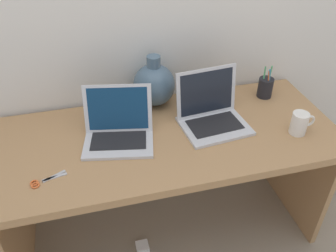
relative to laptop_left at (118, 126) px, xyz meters
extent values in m
plane|color=gray|center=(0.22, -0.04, -0.77)|extent=(6.00, 6.00, 0.00)
cube|color=silver|center=(0.22, 0.34, 0.43)|extent=(4.40, 0.04, 2.40)
cube|color=#AD7F51|center=(0.22, -0.04, -0.08)|extent=(1.63, 0.69, 0.04)
cube|color=#AD7F51|center=(-0.55, -0.04, -0.44)|extent=(0.03, 0.59, 0.67)
cube|color=#AD7F51|center=(1.00, -0.04, -0.44)|extent=(0.03, 0.59, 0.67)
cube|color=silver|center=(-0.01, -0.04, -0.05)|extent=(0.35, 0.30, 0.01)
cube|color=black|center=(-0.01, -0.04, -0.04)|extent=(0.27, 0.19, 0.00)
cube|color=silver|center=(0.01, 0.05, 0.06)|extent=(0.32, 0.13, 0.22)
cube|color=navy|center=(0.01, 0.05, 0.06)|extent=(0.28, 0.12, 0.19)
cube|color=silver|center=(0.46, -0.04, -0.05)|extent=(0.33, 0.28, 0.01)
cube|color=black|center=(0.46, -0.04, -0.04)|extent=(0.26, 0.17, 0.00)
cube|color=silver|center=(0.45, 0.07, 0.07)|extent=(0.31, 0.07, 0.24)
cube|color=black|center=(0.45, 0.07, 0.07)|extent=(0.28, 0.06, 0.21)
ellipsoid|color=slate|center=(0.22, 0.24, 0.05)|extent=(0.22, 0.22, 0.22)
cylinder|color=slate|center=(0.22, 0.24, 0.18)|extent=(0.07, 0.07, 0.06)
cylinder|color=white|center=(0.82, -0.18, -0.01)|extent=(0.08, 0.08, 0.11)
torus|color=white|center=(0.87, -0.18, 0.00)|extent=(0.06, 0.01, 0.06)
cylinder|color=black|center=(0.82, 0.16, -0.01)|extent=(0.08, 0.08, 0.11)
cylinder|color=orange|center=(0.82, 0.14, 0.04)|extent=(0.02, 0.01, 0.13)
cylinder|color=#338CBF|center=(0.83, 0.15, 0.04)|extent=(0.03, 0.02, 0.14)
cylinder|color=#4CA566|center=(0.84, 0.17, 0.05)|extent=(0.01, 0.02, 0.15)
cylinder|color=#4CA566|center=(0.81, 0.17, 0.04)|extent=(0.02, 0.03, 0.14)
cube|color=#B7B7BC|center=(-0.30, -0.20, -0.06)|extent=(0.09, 0.05, 0.00)
cube|color=#B7B7BC|center=(-0.29, -0.20, -0.06)|extent=(0.10, 0.03, 0.00)
torus|color=orange|center=(-0.37, -0.23, -0.06)|extent=(0.03, 0.03, 0.01)
torus|color=orange|center=(-0.37, -0.22, -0.06)|extent=(0.03, 0.03, 0.01)
cube|color=white|center=(0.05, -0.13, -0.76)|extent=(0.07, 0.07, 0.03)
camera|label=1|loc=(-0.11, -1.32, 0.97)|focal=37.97mm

